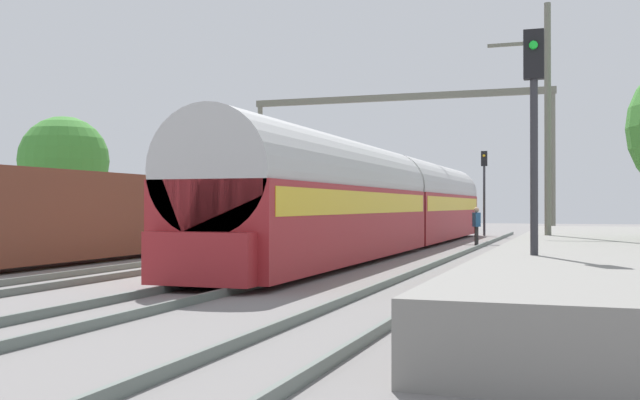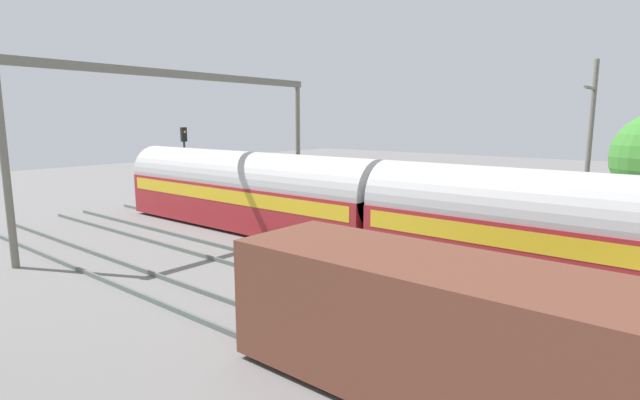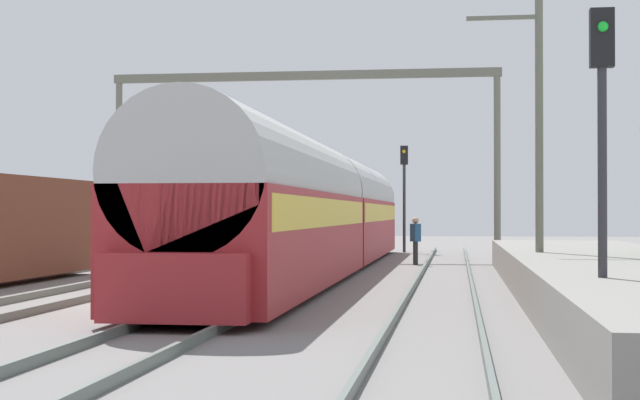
% 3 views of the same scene
% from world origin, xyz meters
% --- Properties ---
extents(passenger_train, '(2.93, 32.85, 3.82)m').
position_xyz_m(passenger_train, '(2.02, 11.09, 1.97)').
color(passenger_train, maroon).
rests_on(passenger_train, ground).
extents(freight_car, '(2.80, 13.00, 2.70)m').
position_xyz_m(freight_car, '(-6.07, 2.57, 1.47)').
color(freight_car, brown).
rests_on(freight_car, ground).
extents(person_crossing, '(0.41, 0.47, 1.73)m').
position_xyz_m(person_crossing, '(4.94, 15.61, 1.03)').
color(person_crossing, '#2A2A2A').
rests_on(person_crossing, ground).
extents(railway_signal_far, '(0.36, 0.30, 5.08)m').
position_xyz_m(railway_signal_far, '(3.94, 26.97, 3.25)').
color(railway_signal_far, '#2D2D33').
rests_on(railway_signal_far, ground).
extents(catenary_gantry, '(16.55, 0.28, 7.86)m').
position_xyz_m(catenary_gantry, '(0.00, 21.00, 5.91)').
color(catenary_gantry, slate).
rests_on(catenary_gantry, ground).
extents(catenary_pole_east_mid, '(1.90, 0.20, 8.00)m').
position_xyz_m(catenary_pole_east_mid, '(8.42, 4.93, 4.15)').
color(catenary_pole_east_mid, slate).
rests_on(catenary_pole_east_mid, ground).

